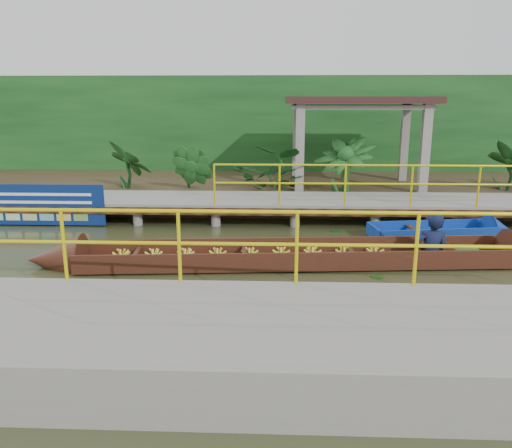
{
  "coord_description": "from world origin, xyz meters",
  "views": [
    {
      "loc": [
        0.51,
        -9.53,
        3.09
      ],
      "look_at": [
        0.11,
        0.5,
        0.6
      ],
      "focal_mm": 35.0,
      "sensor_mm": 36.0,
      "label": 1
    }
  ],
  "objects": [
    {
      "name": "far_dock",
      "position": [
        0.02,
        3.43,
        0.48
      ],
      "size": [
        16.0,
        2.06,
        1.66
      ],
      "color": "gray",
      "rests_on": "ground"
    },
    {
      "name": "moored_blue_boat",
      "position": [
        4.91,
        1.75,
        0.14
      ],
      "size": [
        3.43,
        1.35,
        0.8
      ],
      "rotation": [
        0.0,
        0.0,
        0.15
      ],
      "color": "navy",
      "rests_on": "ground"
    },
    {
      "name": "tropical_plants",
      "position": [
        2.25,
        5.3,
        1.2
      ],
      "size": [
        14.2,
        1.2,
        1.5
      ],
      "color": "#133D17",
      "rests_on": "ground"
    },
    {
      "name": "pavilion",
      "position": [
        3.0,
        6.3,
        2.82
      ],
      "size": [
        4.4,
        3.0,
        3.0
      ],
      "color": "gray",
      "rests_on": "ground"
    },
    {
      "name": "near_dock",
      "position": [
        1.0,
        -4.2,
        0.3
      ],
      "size": [
        18.0,
        2.4,
        1.73
      ],
      "color": "gray",
      "rests_on": "ground"
    },
    {
      "name": "vendor_boat",
      "position": [
        1.29,
        -0.24,
        0.26
      ],
      "size": [
        10.39,
        1.84,
        2.29
      ],
      "rotation": [
        0.0,
        0.0,
        0.08
      ],
      "color": "#36190E",
      "rests_on": "ground"
    },
    {
      "name": "foliage_backdrop",
      "position": [
        0.0,
        10.0,
        2.0
      ],
      "size": [
        30.0,
        0.8,
        4.0
      ],
      "primitive_type": "cube",
      "color": "#133D17",
      "rests_on": "ground"
    },
    {
      "name": "ground",
      "position": [
        0.0,
        0.0,
        0.0
      ],
      "size": [
        80.0,
        80.0,
        0.0
      ],
      "primitive_type": "plane",
      "color": "#30371B",
      "rests_on": "ground"
    },
    {
      "name": "land_strip",
      "position": [
        0.0,
        7.5,
        0.23
      ],
      "size": [
        30.0,
        8.0,
        0.45
      ],
      "primitive_type": "cube",
      "color": "#312718",
      "rests_on": "ground"
    },
    {
      "name": "blue_banner",
      "position": [
        -5.41,
        2.48,
        0.56
      ],
      "size": [
        3.31,
        0.04,
        1.04
      ],
      "color": "navy",
      "rests_on": "ground"
    }
  ]
}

